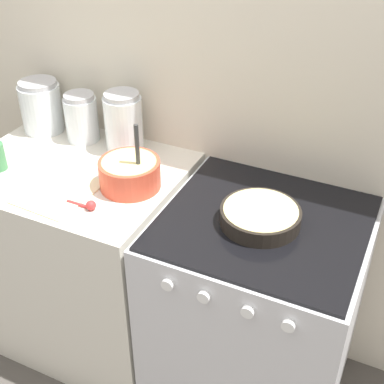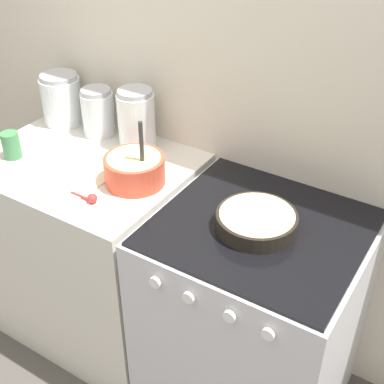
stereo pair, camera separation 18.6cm
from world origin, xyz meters
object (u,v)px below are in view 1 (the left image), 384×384
Objects in this scene: mixing_bowl at (130,172)px; storage_jar_left at (42,109)px; storage_jar_middle at (82,120)px; baking_pan at (260,216)px; storage_jar_right at (124,126)px; stove at (256,313)px.

storage_jar_left is (-0.58, 0.23, 0.03)m from mixing_bowl.
baking_pan is at bearing -15.39° from storage_jar_middle.
baking_pan is at bearing -19.80° from storage_jar_right.
stove is at bearing -18.11° from storage_jar_right.
mixing_bowl is at bearing 178.91° from baking_pan.
storage_jar_right is (0.21, 0.00, 0.02)m from storage_jar_middle.
mixing_bowl is 1.28× the size of storage_jar_middle.
mixing_bowl is 0.44m from storage_jar_middle.
stove is at bearing 61.98° from baking_pan.
baking_pan is 1.32× the size of storage_jar_middle.
mixing_bowl is 1.17× the size of storage_jar_left.
storage_jar_right is at bearing 161.89° from stove.
storage_jar_left is at bearing -180.00° from storage_jar_right.
mixing_bowl is at bearing -32.11° from storage_jar_middle.
baking_pan is (-0.01, -0.02, 0.48)m from stove.
baking_pan is 1.11m from storage_jar_left.
baking_pan is 1.21× the size of storage_jar_left.
stove is 3.99× the size of storage_jar_left.
storage_jar_right is at bearing 125.02° from mixing_bowl.
storage_jar_right reaches higher than baking_pan.
mixing_bowl is 0.51m from baking_pan.
storage_jar_left is at bearing 158.09° from mixing_bowl.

